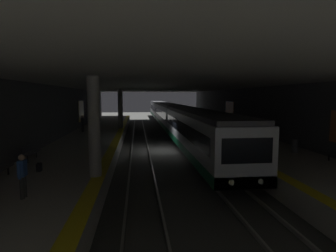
{
  "coord_description": "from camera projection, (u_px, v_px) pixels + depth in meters",
  "views": [
    {
      "loc": [
        -23.51,
        2.4,
        4.69
      ],
      "look_at": [
        6.27,
        -0.93,
        1.48
      ],
      "focal_mm": 29.36,
      "sensor_mm": 36.0,
      "label": 1
    }
  ],
  "objects": [
    {
      "name": "track_right",
      "position": [
        140.0,
        150.0,
        23.74
      ],
      "size": [
        60.0,
        1.53,
        0.16
      ],
      "color": "gray",
      "rests_on": "ground"
    },
    {
      "name": "wall_right",
      "position": [
        52.0,
        120.0,
        22.66
      ],
      "size": [
        60.0,
        0.56,
        5.6
      ],
      "color": "#56565B",
      "rests_on": "ground"
    },
    {
      "name": "bench_left_mid",
      "position": [
        244.0,
        127.0,
        28.39
      ],
      "size": [
        1.7,
        0.47,
        0.86
      ],
      "color": "#262628",
      "rests_on": "platform_left"
    },
    {
      "name": "ground_plane",
      "position": [
        165.0,
        151.0,
        23.99
      ],
      "size": [
        120.0,
        120.0,
        0.0
      ],
      "primitive_type": "plane",
      "color": "#42423F"
    },
    {
      "name": "metro_train",
      "position": [
        169.0,
        115.0,
        39.54
      ],
      "size": [
        56.5,
        2.83,
        3.49
      ],
      "color": "#B7BCC6",
      "rests_on": "track_left"
    },
    {
      "name": "ceiling_slab",
      "position": [
        165.0,
        84.0,
        23.38
      ],
      "size": [
        60.0,
        19.4,
        0.4
      ],
      "color": "beige",
      "rests_on": "wall_left"
    },
    {
      "name": "trash_bin",
      "position": [
        295.0,
        146.0,
        17.94
      ],
      "size": [
        0.44,
        0.44,
        0.85
      ],
      "color": "#595B5E",
      "rests_on": "platform_left"
    },
    {
      "name": "person_walking_mid",
      "position": [
        268.0,
        133.0,
        20.21
      ],
      "size": [
        0.6,
        0.24,
        1.74
      ],
      "color": "#272727",
      "rests_on": "platform_left"
    },
    {
      "name": "person_waiting_near",
      "position": [
        23.0,
        175.0,
        9.81
      ],
      "size": [
        0.6,
        0.22,
        1.6
      ],
      "color": "#333333",
      "rests_on": "platform_right"
    },
    {
      "name": "wall_left",
      "position": [
        269.0,
        118.0,
        24.74
      ],
      "size": [
        60.0,
        0.56,
        5.6
      ],
      "color": "#56565B",
      "rests_on": "ground"
    },
    {
      "name": "platform_left",
      "position": [
        238.0,
        143.0,
        24.66
      ],
      "size": [
        60.0,
        5.3,
        1.06
      ],
      "color": "#B7B2A8",
      "rests_on": "ground"
    },
    {
      "name": "bench_right_mid",
      "position": [
        30.0,
        151.0,
        15.72
      ],
      "size": [
        1.7,
        0.47,
        0.86
      ],
      "color": "#262628",
      "rests_on": "platform_right"
    },
    {
      "name": "platform_right",
      "position": [
        88.0,
        146.0,
        23.21
      ],
      "size": [
        60.0,
        5.3,
        1.06
      ],
      "color": "#B7B2A8",
      "rests_on": "ground"
    },
    {
      "name": "pillar_far",
      "position": [
        120.0,
        109.0,
        31.67
      ],
      "size": [
        0.56,
        0.56,
        4.55
      ],
      "color": "gray",
      "rests_on": "platform_right"
    },
    {
      "name": "track_left",
      "position": [
        190.0,
        149.0,
        24.23
      ],
      "size": [
        60.0,
        1.53,
        0.16
      ],
      "color": "gray",
      "rests_on": "ground"
    },
    {
      "name": "bench_right_far",
      "position": [
        93.0,
        119.0,
        37.74
      ],
      "size": [
        1.7,
        0.47,
        0.86
      ],
      "color": "#262628",
      "rests_on": "platform_right"
    },
    {
      "name": "person_boarding",
      "position": [
        83.0,
        123.0,
        28.42
      ],
      "size": [
        0.6,
        0.23,
        1.7
      ],
      "color": "#252525",
      "rests_on": "platform_right"
    },
    {
      "name": "pillar_near",
      "position": [
        94.0,
        127.0,
        12.42
      ],
      "size": [
        0.56,
        0.56,
        4.55
      ],
      "color": "gray",
      "rests_on": "platform_right"
    },
    {
      "name": "person_standing_far",
      "position": [
        249.0,
        125.0,
        26.54
      ],
      "size": [
        0.6,
        0.24,
        1.73
      ],
      "color": "black",
      "rests_on": "platform_left"
    },
    {
      "name": "backpack_on_floor",
      "position": [
        39.0,
        167.0,
        13.43
      ],
      "size": [
        0.3,
        0.2,
        0.4
      ],
      "color": "black",
      "rests_on": "platform_right"
    }
  ]
}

